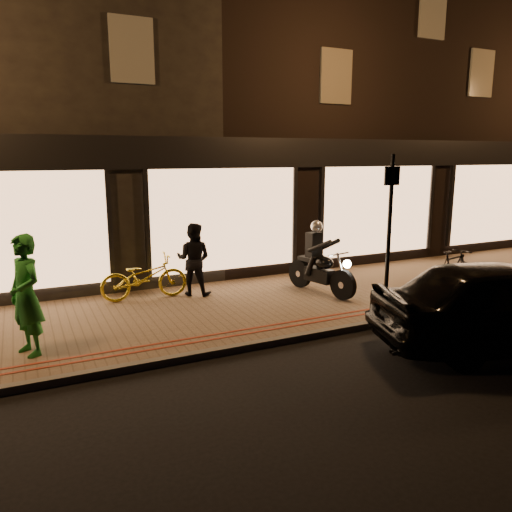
{
  "coord_description": "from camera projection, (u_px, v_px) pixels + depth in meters",
  "views": [
    {
      "loc": [
        -4.36,
        -6.88,
        3.11
      ],
      "look_at": [
        -0.11,
        2.02,
        1.1
      ],
      "focal_mm": 35.0,
      "sensor_mm": 36.0,
      "label": 1
    }
  ],
  "objects": [
    {
      "name": "bicycle_dark",
      "position": [
        453.0,
        271.0,
        10.92
      ],
      "size": [
        1.66,
        0.8,
        0.96
      ],
      "primitive_type": "imported",
      "rotation": [
        0.0,
        0.0,
        1.8
      ],
      "color": "black",
      "rests_on": "sidewalk"
    },
    {
      "name": "sign_post",
      "position": [
        389.0,
        225.0,
        9.5
      ],
      "size": [
        0.35,
        0.08,
        3.0
      ],
      "rotation": [
        0.0,
        0.0,
        0.02
      ],
      "color": "black",
      "rests_on": "sidewalk"
    },
    {
      "name": "bicycle_gold",
      "position": [
        144.0,
        277.0,
        10.43
      ],
      "size": [
        1.82,
        0.7,
        0.94
      ],
      "primitive_type": "imported",
      "rotation": [
        0.0,
        0.0,
        1.53
      ],
      "color": "yellow",
      "rests_on": "sidewalk"
    },
    {
      "name": "parked_car",
      "position": [
        508.0,
        304.0,
        8.05
      ],
      "size": [
        4.66,
        2.88,
        1.48
      ],
      "primitive_type": "imported",
      "rotation": [
        0.0,
        0.0,
        1.29
      ],
      "color": "black",
      "rests_on": "ground"
    },
    {
      "name": "person_green",
      "position": [
        26.0,
        295.0,
        7.45
      ],
      "size": [
        0.69,
        0.8,
        1.85
      ],
      "primitive_type": "imported",
      "rotation": [
        0.0,
        0.0,
        -1.12
      ],
      "color": "#1F7726",
      "rests_on": "sidewalk"
    },
    {
      "name": "sidewalk",
      "position": [
        261.0,
        305.0,
        10.3
      ],
      "size": [
        50.0,
        4.0,
        0.12
      ],
      "primitive_type": "cube",
      "color": "brown",
      "rests_on": "ground"
    },
    {
      "name": "ground",
      "position": [
        313.0,
        340.0,
        8.54
      ],
      "size": [
        90.0,
        90.0,
        0.0
      ],
      "primitive_type": "plane",
      "color": "black",
      "rests_on": "ground"
    },
    {
      "name": "building_row",
      "position": [
        164.0,
        118.0,
        15.64
      ],
      "size": [
        48.0,
        10.11,
        8.5
      ],
      "color": "black",
      "rests_on": "ground"
    },
    {
      "name": "kerb_stone",
      "position": [
        311.0,
        335.0,
        8.57
      ],
      "size": [
        50.0,
        0.14,
        0.12
      ],
      "primitive_type": "cube",
      "color": "#59544C",
      "rests_on": "ground"
    },
    {
      "name": "person_dark",
      "position": [
        194.0,
        259.0,
        10.71
      ],
      "size": [
        0.96,
        0.92,
        1.57
      ],
      "primitive_type": "imported",
      "rotation": [
        0.0,
        0.0,
        2.53
      ],
      "color": "black",
      "rests_on": "sidewalk"
    },
    {
      "name": "red_kerb_lines",
      "position": [
        297.0,
        323.0,
        9.0
      ],
      "size": [
        50.0,
        0.26,
        0.01
      ],
      "color": "maroon",
      "rests_on": "sidewalk"
    },
    {
      "name": "motorcycle",
      "position": [
        320.0,
        265.0,
        10.88
      ],
      "size": [
        0.71,
        1.92,
        1.59
      ],
      "rotation": [
        0.0,
        0.0,
        0.23
      ],
      "color": "black",
      "rests_on": "sidewalk"
    }
  ]
}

